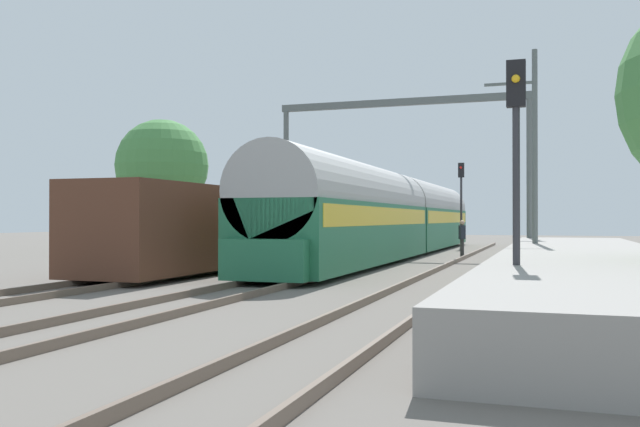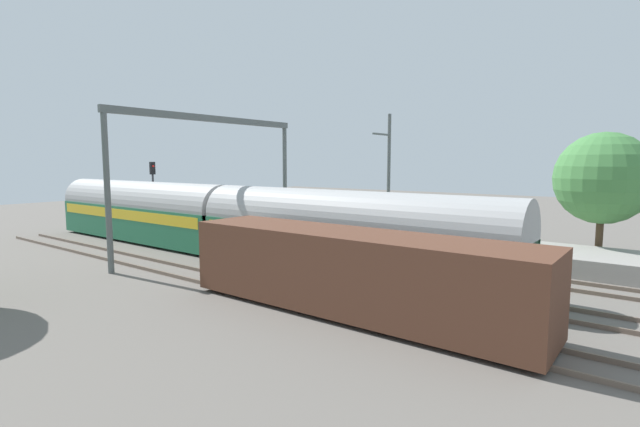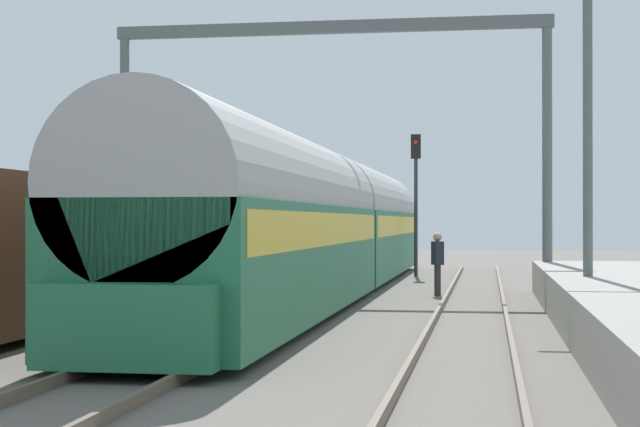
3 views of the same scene
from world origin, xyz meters
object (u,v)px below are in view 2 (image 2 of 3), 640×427
object	(u,v)px
passenger_train	(225,221)
railway_signal_far	(153,188)
freight_car	(352,272)
person_crossing	(268,231)
catenary_gantry	(212,155)

from	to	relation	value
passenger_train	railway_signal_far	world-z (taller)	railway_signal_far
freight_car	railway_signal_far	world-z (taller)	railway_signal_far
passenger_train	person_crossing	size ratio (longest dim) A/B	18.99
freight_car	railway_signal_far	bearing A→B (deg)	73.92
catenary_gantry	freight_car	bearing A→B (deg)	-108.78
freight_car	catenary_gantry	bearing A→B (deg)	71.22
freight_car	person_crossing	size ratio (longest dim) A/B	7.51
passenger_train	freight_car	world-z (taller)	passenger_train
railway_signal_far	catenary_gantry	size ratio (longest dim) A/B	0.41
freight_car	person_crossing	xyz separation A→B (m)	(7.40, 11.10, -0.44)
freight_car	passenger_train	bearing A→B (deg)	69.71
passenger_train	catenary_gantry	bearing A→B (deg)	90.00
freight_car	person_crossing	distance (m)	13.34
railway_signal_far	catenary_gantry	world-z (taller)	catenary_gantry
railway_signal_far	catenary_gantry	distance (m)	9.36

